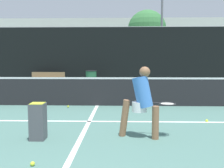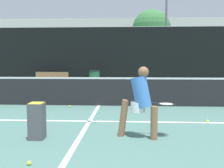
% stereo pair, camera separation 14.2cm
% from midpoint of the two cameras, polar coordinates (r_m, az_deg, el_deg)
% --- Properties ---
extents(court_service_line, '(8.25, 0.10, 0.01)m').
position_cam_midpoint_polar(court_service_line, '(6.61, -5.60, -8.07)').
color(court_service_line, white).
rests_on(court_service_line, ground).
extents(court_center_mark, '(0.10, 5.70, 0.01)m').
position_cam_midpoint_polar(court_center_mark, '(6.03, -6.35, -9.39)').
color(court_center_mark, white).
rests_on(court_center_mark, ground).
extents(net, '(11.09, 0.09, 1.07)m').
position_cam_midpoint_polar(net, '(8.72, -3.72, -1.41)').
color(net, slate).
rests_on(net, ground).
extents(fence_back, '(24.00, 0.06, 3.35)m').
position_cam_midpoint_polar(fence_back, '(14.67, -1.46, 5.85)').
color(fence_back, black).
rests_on(fence_back, ground).
extents(player_practicing, '(1.18, 0.47, 1.41)m').
position_cam_midpoint_polar(player_practicing, '(5.12, 5.76, -3.40)').
color(player_practicing, '#8C6042').
rests_on(player_practicing, ground).
extents(tennis_ball_scattered_1, '(0.07, 0.07, 0.07)m').
position_cam_midpoint_polar(tennis_ball_scattered_1, '(6.90, 19.37, -7.53)').
color(tennis_ball_scattered_1, '#D1E033').
rests_on(tennis_ball_scattered_1, ground).
extents(tennis_ball_scattered_4, '(0.07, 0.07, 0.07)m').
position_cam_midpoint_polar(tennis_ball_scattered_4, '(8.57, -10.01, -4.83)').
color(tennis_ball_scattered_4, '#D1E033').
rests_on(tennis_ball_scattered_4, ground).
extents(tennis_ball_scattered_5, '(0.07, 0.07, 0.07)m').
position_cam_midpoint_polar(tennis_ball_scattered_5, '(4.14, -17.90, -16.19)').
color(tennis_ball_scattered_5, '#D1E033').
rests_on(tennis_ball_scattered_5, ground).
extents(ball_hopper, '(0.28, 0.28, 0.71)m').
position_cam_midpoint_polar(ball_hopper, '(5.27, -16.58, -7.62)').
color(ball_hopper, '#4C4C51').
rests_on(ball_hopper, ground).
extents(courtside_bench, '(1.88, 0.53, 0.86)m').
position_cam_midpoint_polar(courtside_bench, '(14.61, -14.09, 1.02)').
color(courtside_bench, olive).
rests_on(courtside_bench, ground).
extents(trash_bin, '(0.60, 0.60, 0.97)m').
position_cam_midpoint_polar(trash_bin, '(13.95, -4.86, 1.00)').
color(trash_bin, '#28603D').
rests_on(trash_bin, ground).
extents(parked_car, '(1.61, 4.51, 1.43)m').
position_cam_midpoint_polar(parked_car, '(18.74, -7.56, 2.44)').
color(parked_car, '#B7B7BC').
rests_on(parked_car, ground).
extents(floodlight_mast, '(1.10, 0.24, 7.43)m').
position_cam_midpoint_polar(floodlight_mast, '(19.90, 10.63, 14.71)').
color(floodlight_mast, slate).
rests_on(floodlight_mast, ground).
extents(tree_west, '(3.28, 3.28, 5.77)m').
position_cam_midpoint_polar(tree_west, '(23.13, 7.44, 11.69)').
color(tree_west, brown).
rests_on(tree_west, ground).
extents(building_far, '(36.00, 2.40, 6.14)m').
position_cam_midpoint_polar(building_far, '(30.64, 0.27, 8.19)').
color(building_far, beige).
rests_on(building_far, ground).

